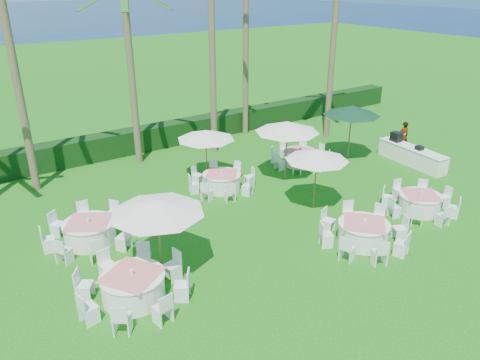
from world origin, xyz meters
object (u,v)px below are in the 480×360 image
(banquet_table_e, at_px, (222,181))
(banquet_table_f, at_px, (300,157))
(banquet_table_c, at_px, (420,203))
(umbrella_green, at_px, (352,110))
(umbrella_b, at_px, (317,155))
(umbrella_a, at_px, (157,206))
(banquet_table_a, at_px, (133,286))
(umbrella_c, at_px, (206,135))
(banquet_table_d, at_px, (90,231))
(banquet_table_b, at_px, (363,232))
(buffet_table, at_px, (411,155))
(staff_person, at_px, (403,136))
(umbrella_d, at_px, (287,127))

(banquet_table_e, xyz_separation_m, banquet_table_f, (4.67, 0.29, -0.01))
(banquet_table_c, distance_m, umbrella_green, 6.36)
(umbrella_b, xyz_separation_m, umbrella_green, (5.15, 3.11, 0.24))
(umbrella_a, bearing_deg, banquet_table_a, -149.77)
(banquet_table_a, height_order, umbrella_c, umbrella_c)
(banquet_table_d, relative_size, banquet_table_f, 1.11)
(banquet_table_b, xyz_separation_m, banquet_table_f, (3.03, 6.76, -0.03))
(umbrella_a, xyz_separation_m, buffet_table, (14.05, 1.51, -1.85))
(banquet_table_d, xyz_separation_m, staff_person, (16.51, -0.06, 0.37))
(banquet_table_c, distance_m, banquet_table_d, 12.36)
(banquet_table_b, distance_m, umbrella_d, 6.28)
(umbrella_d, height_order, umbrella_green, umbrella_green)
(umbrella_a, distance_m, umbrella_green, 12.65)
(staff_person, bearing_deg, banquet_table_f, 4.72)
(banquet_table_f, height_order, umbrella_green, umbrella_green)
(banquet_table_c, relative_size, banquet_table_e, 0.99)
(umbrella_green, bearing_deg, umbrella_a, -162.60)
(banquet_table_e, bearing_deg, banquet_table_a, -140.98)
(umbrella_b, bearing_deg, banquet_table_d, 163.70)
(banquet_table_e, height_order, umbrella_green, umbrella_green)
(umbrella_c, distance_m, buffet_table, 10.15)
(banquet_table_c, distance_m, banquet_table_f, 6.41)
(banquet_table_d, bearing_deg, umbrella_a, -68.07)
(banquet_table_c, height_order, umbrella_a, umbrella_a)
(banquet_table_e, height_order, umbrella_c, umbrella_c)
(banquet_table_c, distance_m, umbrella_b, 4.49)
(umbrella_d, distance_m, buffet_table, 6.86)
(banquet_table_e, distance_m, umbrella_c, 2.14)
(banquet_table_c, xyz_separation_m, buffet_table, (3.95, 3.40, 0.08))
(umbrella_a, xyz_separation_m, umbrella_d, (7.80, 3.52, 0.15))
(banquet_table_e, xyz_separation_m, umbrella_a, (-4.85, -4.20, 1.93))
(banquet_table_b, bearing_deg, banquet_table_e, 104.20)
(buffet_table, distance_m, staff_person, 1.96)
(banquet_table_d, bearing_deg, staff_person, -0.20)
(umbrella_a, relative_size, umbrella_b, 1.16)
(staff_person, bearing_deg, banquet_table_a, 31.96)
(umbrella_b, bearing_deg, banquet_table_b, -98.27)
(banquet_table_b, height_order, buffet_table, buffet_table)
(umbrella_green, bearing_deg, banquet_table_e, 176.66)
(banquet_table_e, relative_size, banquet_table_f, 1.01)
(banquet_table_c, xyz_separation_m, umbrella_b, (-3.18, 2.56, 1.86))
(banquet_table_a, relative_size, umbrella_b, 1.31)
(banquet_table_a, distance_m, banquet_table_f, 11.92)
(banquet_table_f, relative_size, umbrella_c, 1.11)
(banquet_table_c, bearing_deg, umbrella_green, 70.81)
(umbrella_green, distance_m, buffet_table, 3.63)
(banquet_table_f, bearing_deg, umbrella_d, -150.27)
(umbrella_b, relative_size, umbrella_green, 0.89)
(umbrella_c, bearing_deg, umbrella_a, -131.67)
(banquet_table_d, height_order, umbrella_d, umbrella_d)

